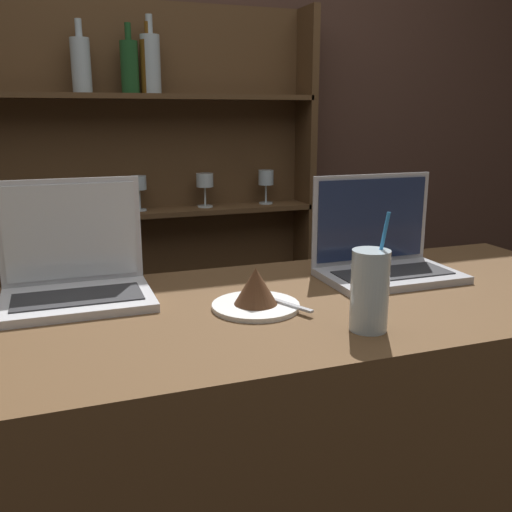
% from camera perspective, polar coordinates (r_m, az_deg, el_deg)
% --- Properties ---
extents(bar_counter, '(1.74, 0.64, 0.98)m').
position_cam_1_polar(bar_counter, '(1.44, 0.19, -23.71)').
color(bar_counter, brown).
rests_on(bar_counter, ground_plane).
extents(back_wall, '(7.00, 0.06, 2.70)m').
position_cam_1_polar(back_wall, '(2.42, -10.75, 13.31)').
color(back_wall, '#4C3328').
rests_on(back_wall, ground_plane).
extents(back_shelf, '(1.46, 0.18, 1.79)m').
position_cam_1_polar(back_shelf, '(2.37, -11.62, 3.47)').
color(back_shelf, brown).
rests_on(back_shelf, ground_plane).
extents(laptop_near, '(0.31, 0.22, 0.26)m').
position_cam_1_polar(laptop_near, '(1.30, -17.64, -1.58)').
color(laptop_near, silver).
rests_on(laptop_near, bar_counter).
extents(laptop_far, '(0.33, 0.21, 0.25)m').
position_cam_1_polar(laptop_far, '(1.45, 12.55, 0.33)').
color(laptop_far, '#ADADB2').
rests_on(laptop_far, bar_counter).
extents(cake_plate, '(0.18, 0.18, 0.09)m').
position_cam_1_polar(cake_plate, '(1.18, -0.01, -3.72)').
color(cake_plate, white).
rests_on(cake_plate, bar_counter).
extents(water_glass, '(0.07, 0.07, 0.22)m').
position_cam_1_polar(water_glass, '(1.07, 11.30, -3.38)').
color(water_glass, silver).
rests_on(water_glass, bar_counter).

